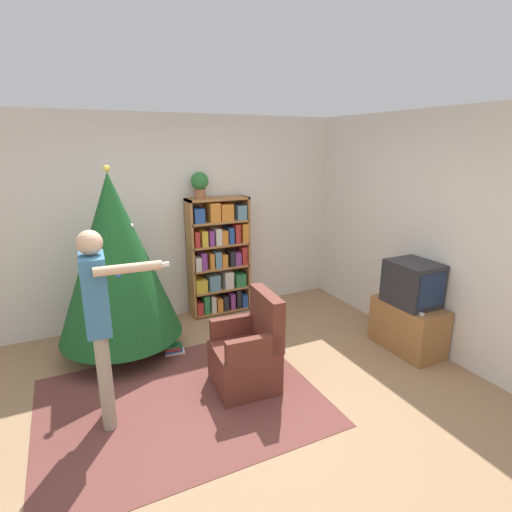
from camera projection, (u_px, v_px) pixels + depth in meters
The scene contains 13 objects.
ground_plane at pixel (239, 405), 3.55m from camera, with size 14.00×14.00×0.00m, color #9E7A56.
wall_back at pixel (170, 220), 5.12m from camera, with size 8.00×0.10×2.60m.
wall_right at pixel (446, 236), 4.20m from camera, with size 0.10×8.00×2.60m.
area_rug at pixel (182, 401), 3.59m from camera, with size 2.41×1.89×0.01m.
bookshelf at pixel (219, 256), 5.31m from camera, with size 0.81×0.28×1.57m.
tv_stand at pixel (408, 326), 4.45m from camera, with size 0.43×0.78×0.54m.
television at pixel (413, 283), 4.31m from camera, with size 0.44×0.52×0.48m.
game_remote at pixel (419, 313), 4.12m from camera, with size 0.04×0.12×0.02m.
christmas_tree at pixel (115, 258), 4.16m from camera, with size 1.29×1.29×2.04m.
armchair at pixel (248, 355), 3.76m from camera, with size 0.61×0.60×0.92m.
standing_person at pixel (99, 314), 3.09m from camera, with size 0.62×0.49×1.63m.
potted_plant at pixel (200, 183), 4.96m from camera, with size 0.22×0.22×0.33m.
book_pile_near_tree at pixel (174, 349), 4.41m from camera, with size 0.23×0.17×0.10m.
Camera 1 is at (-1.20, -2.82, 2.24)m, focal length 28.00 mm.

